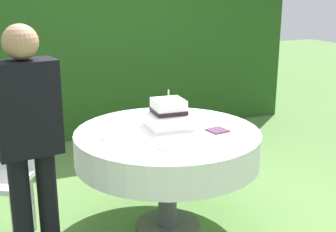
{
  "coord_description": "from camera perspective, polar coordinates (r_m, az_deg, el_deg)",
  "views": [
    {
      "loc": [
        -1.24,
        -2.85,
        1.78
      ],
      "look_at": [
        0.02,
        0.04,
        0.88
      ],
      "focal_mm": 47.87,
      "sensor_mm": 36.0,
      "label": 1
    }
  ],
  "objects": [
    {
      "name": "ground_plane",
      "position": [
        3.59,
        -0.07,
        -13.84
      ],
      "size": [
        20.0,
        20.0,
        0.0
      ],
      "primitive_type": "plane",
      "color": "#547A3D"
    },
    {
      "name": "foliage_hedge",
      "position": [
        5.66,
        -10.97,
        9.82
      ],
      "size": [
        5.45,
        0.67,
        2.4
      ],
      "primitive_type": "cube",
      "color": "#234C19",
      "rests_on": "ground_plane"
    },
    {
      "name": "cake_table",
      "position": [
        3.31,
        -0.07,
        -3.91
      ],
      "size": [
        1.36,
        1.36,
        0.78
      ],
      "color": "#4C4C51",
      "rests_on": "ground_plane"
    },
    {
      "name": "wedding_cake",
      "position": [
        3.34,
        0.09,
        0.13
      ],
      "size": [
        0.34,
        0.34,
        0.29
      ],
      "color": "white",
      "rests_on": "cake_table"
    },
    {
      "name": "serving_plate_near",
      "position": [
        3.15,
        -7.5,
        -2.62
      ],
      "size": [
        0.13,
        0.13,
        0.01
      ],
      "primitive_type": "cylinder",
      "color": "white",
      "rests_on": "cake_table"
    },
    {
      "name": "serving_plate_far",
      "position": [
        2.98,
        6.19,
        -3.72
      ],
      "size": [
        0.14,
        0.14,
        0.01
      ],
      "primitive_type": "cylinder",
      "color": "white",
      "rests_on": "cake_table"
    },
    {
      "name": "serving_plate_left",
      "position": [
        2.91,
        -0.31,
        -4.07
      ],
      "size": [
        0.1,
        0.1,
        0.01
      ],
      "primitive_type": "cylinder",
      "color": "white",
      "rests_on": "cake_table"
    },
    {
      "name": "napkin_stack",
      "position": [
        3.28,
        6.32,
        -1.83
      ],
      "size": [
        0.15,
        0.15,
        0.01
      ],
      "primitive_type": "cube",
      "rotation": [
        0.0,
        0.0,
        0.15
      ],
      "color": "#4C2D47",
      "rests_on": "cake_table"
    },
    {
      "name": "garden_chair",
      "position": [
        3.47,
        -20.18,
        -6.07
      ],
      "size": [
        0.55,
        0.55,
        0.89
      ],
      "color": "white",
      "rests_on": "ground_plane"
    },
    {
      "name": "standing_person",
      "position": [
        2.73,
        -17.26,
        -3.03
      ],
      "size": [
        0.38,
        0.24,
        1.6
      ],
      "color": "black",
      "rests_on": "ground_plane"
    }
  ]
}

